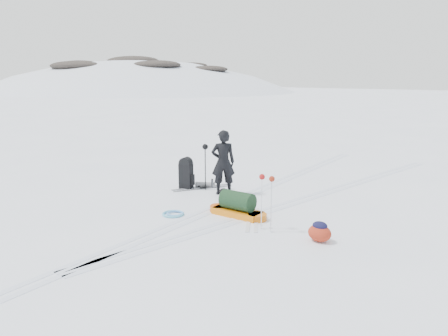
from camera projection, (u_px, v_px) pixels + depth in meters
The scene contains 13 objects.
ground at pixel (224, 205), 11.31m from camera, with size 200.00×200.00×0.00m, color white.
ski_tracks at pixel (263, 201), 11.60m from camera, with size 3.38×17.97×0.01m.
skier at pixel (223, 162), 12.16m from camera, with size 0.66×0.44×1.82m, color black.
pulk_sled at pixel (237, 207), 10.38m from camera, with size 1.57×0.56×0.60m.
expedition_rucksack at pixel (188, 174), 12.89m from camera, with size 0.86×0.84×0.94m.
ski_poles_black at pixel (205, 152), 12.60m from camera, with size 0.17×0.17×1.35m.
ski_poles_silver at pixel (267, 184), 9.21m from camera, with size 0.39×0.16×1.23m.
touring_skis_grey at pixel (202, 188), 12.99m from camera, with size 1.08×1.74×0.07m.
touring_skis_white at pixel (253, 219), 10.15m from camera, with size 1.20×1.63×0.07m.
rope_coil at pixel (174, 214), 10.47m from camera, with size 0.70×0.70×0.06m.
small_daypack at pixel (320, 232), 8.77m from camera, with size 0.55×0.46×0.42m.
thermos_pair at pixel (216, 184), 12.99m from camera, with size 0.21×0.23×0.28m.
stuff_sack at pixel (224, 192), 12.16m from camera, with size 0.33×0.25×0.20m.
Camera 1 is at (6.83, -8.45, 3.28)m, focal length 35.00 mm.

